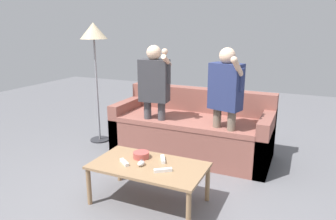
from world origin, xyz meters
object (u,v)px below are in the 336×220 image
floor_lamp (94,38)px  game_remote_wand_spare (124,162)px  couch (192,131)px  player_left (154,89)px  game_remote_wand_near (163,170)px  game_remote_wand_far (163,159)px  game_remote_nunchuk (141,163)px  snack_bowl (141,155)px  coffee_table (149,169)px  player_right (225,96)px

floor_lamp → game_remote_wand_spare: size_ratio=12.10×
couch → player_left: (-0.39, -0.33, 0.59)m
game_remote_wand_near → game_remote_wand_far: same height
floor_lamp → game_remote_wand_far: 2.17m
game_remote_nunchuk → game_remote_wand_spare: game_remote_nunchuk is taller
snack_bowl → floor_lamp: floor_lamp is taller
game_remote_wand_near → game_remote_wand_far: size_ratio=0.98×
game_remote_nunchuk → couch: bearing=89.5°
couch → coffee_table: couch is taller
couch → game_remote_wand_spare: 1.40m
game_remote_wand_near → game_remote_wand_spare: size_ratio=1.09×
floor_lamp → player_left: (1.03, -0.22, -0.59)m
snack_bowl → coffee_table: bearing=-38.1°
game_remote_wand_far → couch: bearing=96.0°
couch → game_remote_wand_far: (0.12, -1.17, 0.10)m
floor_lamp → player_left: floor_lamp is taller
player_right → game_remote_wand_near: (-0.28, -1.04, -0.49)m
coffee_table → game_remote_wand_far: bearing=57.8°
player_right → game_remote_wand_near: bearing=-104.8°
snack_bowl → floor_lamp: size_ratio=0.09×
game_remote_nunchuk → coffee_table: bearing=43.0°
couch → game_remote_wand_near: couch is taller
game_remote_wand_near → game_remote_wand_spare: (-0.40, 0.00, 0.00)m
floor_lamp → player_right: 2.02m
couch → snack_bowl: bearing=-94.7°
player_left → game_remote_wand_far: size_ratio=9.15×
couch → game_remote_wand_spare: size_ratio=14.40×
coffee_table → game_remote_wand_near: bearing=-22.9°
couch → game_remote_wand_spare: bearing=-97.2°
game_remote_wand_far → player_right: bearing=65.5°
game_remote_wand_far → coffee_table: bearing=-122.2°
player_right → game_remote_wand_far: bearing=-114.5°
snack_bowl → game_remote_wand_near: (0.32, -0.19, -0.01)m
coffee_table → player_left: player_left is taller
game_remote_nunchuk → player_left: player_left is taller
couch → coffee_table: (0.04, -1.31, 0.04)m
player_right → couch: bearing=145.7°
player_right → game_remote_wand_far: 1.04m
coffee_table → player_left: (-0.43, 0.98, 0.55)m
player_left → couch: bearing=40.0°
game_remote_nunchuk → game_remote_wand_far: game_remote_nunchuk is taller
coffee_table → game_remote_wand_spare: 0.24m
snack_bowl → game_remote_wand_spare: 0.20m
coffee_table → couch: bearing=91.7°
snack_bowl → game_remote_nunchuk: (0.09, -0.16, -0.01)m
player_left → game_remote_wand_near: 1.32m
snack_bowl → player_left: (-0.29, 0.87, 0.48)m
player_left → game_remote_wand_near: player_left is taller
game_remote_nunchuk → floor_lamp: bearing=138.4°
game_remote_nunchuk → game_remote_wand_far: (0.14, 0.18, -0.01)m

